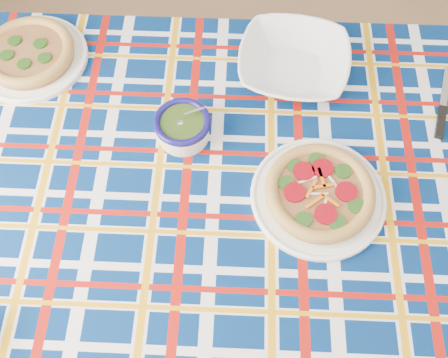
# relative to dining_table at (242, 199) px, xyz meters

# --- Properties ---
(floor) EXTENTS (4.00, 4.00, 0.00)m
(floor) POSITION_rel_dining_table_xyz_m (0.56, -0.06, -0.75)
(floor) COLOR #886546
(floor) RESTS_ON ground
(dining_table) EXTENTS (1.83, 1.21, 0.83)m
(dining_table) POSITION_rel_dining_table_xyz_m (0.00, 0.00, 0.00)
(dining_table) COLOR brown
(dining_table) RESTS_ON floor
(tablecloth) EXTENTS (1.87, 1.25, 0.12)m
(tablecloth) POSITION_rel_dining_table_xyz_m (0.00, 0.00, 0.03)
(tablecloth) COLOR #042256
(tablecloth) RESTS_ON dining_table
(main_focaccia_plate) EXTENTS (0.36, 0.36, 0.07)m
(main_focaccia_plate) POSITION_rel_dining_table_xyz_m (0.19, -0.02, 0.12)
(main_focaccia_plate) COLOR brown
(main_focaccia_plate) RESTS_ON tablecloth
(pesto_bowl) EXTENTS (0.16, 0.16, 0.09)m
(pesto_bowl) POSITION_rel_dining_table_xyz_m (-0.17, 0.13, 0.13)
(pesto_bowl) COLOR #1F330E
(pesto_bowl) RESTS_ON tablecloth
(serving_bowl) EXTENTS (0.33, 0.33, 0.07)m
(serving_bowl) POSITION_rel_dining_table_xyz_m (0.11, 0.37, 0.12)
(serving_bowl) COLOR white
(serving_bowl) RESTS_ON tablecloth
(second_focaccia_plate) EXTENTS (0.36, 0.36, 0.06)m
(second_focaccia_plate) POSITION_rel_dining_table_xyz_m (-0.64, 0.34, 0.12)
(second_focaccia_plate) COLOR brown
(second_focaccia_plate) RESTS_ON tablecloth
(table_knife) EXTENTS (0.08, 0.26, 0.01)m
(table_knife) POSITION_rel_dining_table_xyz_m (0.53, 0.35, 0.09)
(table_knife) COLOR silver
(table_knife) RESTS_ON tablecloth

